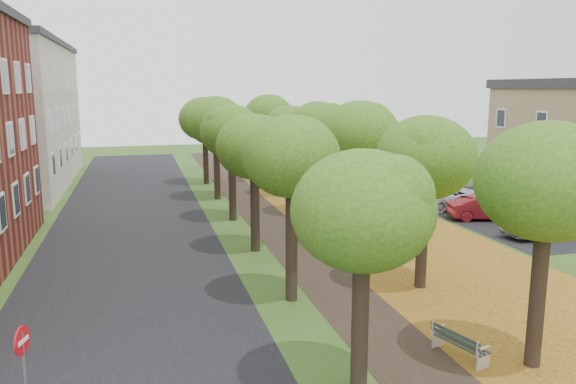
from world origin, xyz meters
TOP-DOWN VIEW (x-y plane):
  - ground at (0.00, 0.00)m, footprint 120.00×120.00m
  - street_asphalt at (-7.50, 15.00)m, footprint 8.00×70.00m
  - footpath at (0.00, 15.00)m, footprint 3.20×70.00m
  - leaf_verge at (5.00, 15.00)m, footprint 7.50×70.00m
  - parking_lot at (13.50, 16.00)m, footprint 9.00×16.00m
  - tree_row_west at (-2.20, 15.00)m, footprint 3.42×33.42m
  - tree_row_east at (2.60, 15.00)m, footprint 3.42×33.42m
  - bench at (0.97, 0.84)m, footprint 0.93×1.72m
  - street_sign at (-9.41, 0.23)m, footprint 0.21×0.60m
  - car_silver at (11.59, 10.85)m, footprint 4.35×2.39m
  - car_red at (11.00, 14.56)m, footprint 4.10×2.22m
  - car_grey at (12.24, 15.44)m, footprint 4.77×2.47m
  - car_white at (11.00, 17.79)m, footprint 5.32×3.04m

SIDE VIEW (x-z plane):
  - ground at x=0.00m, z-range 0.00..0.00m
  - street_asphalt at x=-7.50m, z-range 0.00..0.01m
  - parking_lot at x=13.50m, z-range 0.00..0.01m
  - footpath at x=0.00m, z-range 0.00..0.01m
  - leaf_verge at x=5.00m, z-range 0.00..0.01m
  - bench at x=0.97m, z-range 0.02..0.80m
  - car_red at x=11.00m, z-range 0.00..1.28m
  - car_grey at x=12.24m, z-range 0.00..1.32m
  - car_white at x=11.00m, z-range 0.00..1.40m
  - car_silver at x=11.59m, z-range 0.00..1.40m
  - street_sign at x=-9.41m, z-range 0.55..2.90m
  - tree_row_west at x=-2.20m, z-range 1.54..7.62m
  - tree_row_east at x=2.60m, z-range 1.54..7.62m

